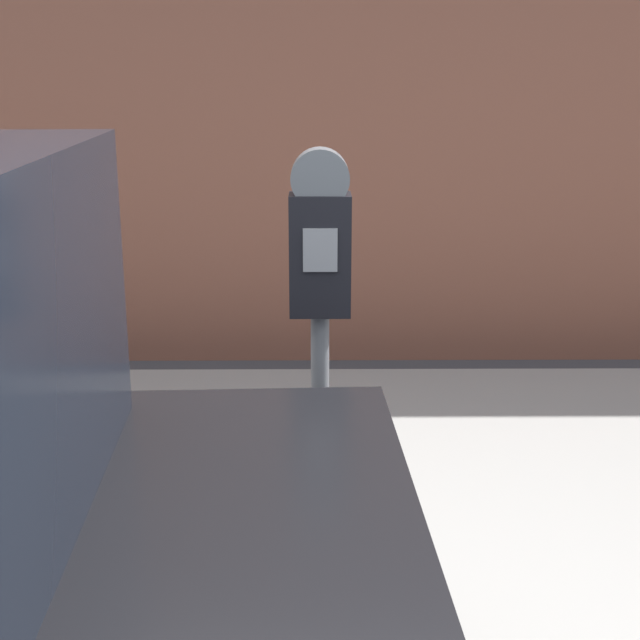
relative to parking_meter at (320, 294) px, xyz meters
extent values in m
cube|color=#9E9B96|center=(-0.37, 1.22, -1.21)|extent=(24.00, 2.80, 0.11)
cylinder|color=slate|center=(0.00, 0.00, -0.61)|extent=(0.06, 0.06, 1.09)
cube|color=black|center=(0.00, 0.00, 0.12)|extent=(0.19, 0.13, 0.37)
cube|color=gray|center=(0.00, -0.07, 0.15)|extent=(0.10, 0.01, 0.13)
cylinder|color=slate|center=(0.00, 0.00, 0.36)|extent=(0.17, 0.10, 0.17)
camera|label=1|loc=(-0.02, -2.66, 0.68)|focal=50.00mm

